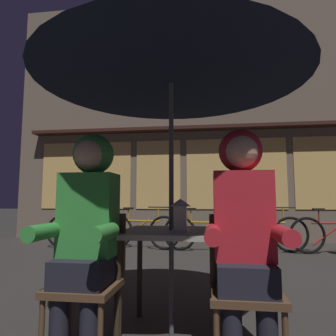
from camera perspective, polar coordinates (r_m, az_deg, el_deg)
ground_plane at (r=2.47m, az=0.66°, el=-29.02°), size 60.00×60.00×0.00m
cafe_table at (r=2.29m, az=0.64°, el=-14.17°), size 0.72×0.72×0.74m
patio_umbrella at (r=2.52m, az=0.60°, el=19.69°), size 2.10×2.10×2.31m
lantern at (r=2.19m, az=2.37°, el=-8.69°), size 0.11×0.11×0.23m
chair_left at (r=2.09m, az=-14.70°, el=-18.93°), size 0.40×0.40×0.87m
chair_right at (r=1.95m, az=14.19°, el=-19.87°), size 0.40×0.40×0.87m
person_left_hooded at (r=1.99m, az=-15.05°, el=-9.17°), size 0.45×0.56×1.40m
person_right_hooded at (r=1.84m, az=14.09°, el=-9.45°), size 0.45×0.56×1.40m
shopfront_building at (r=7.94m, az=7.66°, el=9.46°), size 10.00×0.93×6.20m
bicycle_nearest at (r=6.43m, az=-15.43°, el=-11.38°), size 1.68×0.08×0.84m
bicycle_second at (r=6.22m, az=-5.24°, el=-11.76°), size 1.65×0.42×0.84m
bicycle_third at (r=5.85m, az=7.10°, el=-12.10°), size 1.66×0.33×0.84m
bicycle_fourth at (r=6.02m, az=17.39°, el=-11.70°), size 1.68×0.09×0.84m
bicycle_fifth at (r=6.34m, az=29.13°, el=-10.91°), size 1.68×0.23×0.84m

